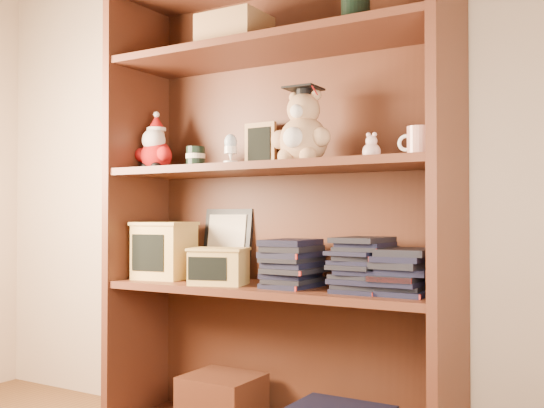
# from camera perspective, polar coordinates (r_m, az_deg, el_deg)

# --- Properties ---
(bookcase) EXTENTS (1.20, 0.35, 1.60)m
(bookcase) POSITION_cam_1_polar(r_m,az_deg,el_deg) (2.15, 0.63, -1.12)
(bookcase) COLOR #502617
(bookcase) RESTS_ON ground
(shelf_lower) EXTENTS (1.14, 0.33, 0.02)m
(shelf_lower) POSITION_cam_1_polar(r_m,az_deg,el_deg) (2.12, 0.00, -7.67)
(shelf_lower) COLOR #502617
(shelf_lower) RESTS_ON ground
(shelf_upper) EXTENTS (1.14, 0.33, 0.02)m
(shelf_upper) POSITION_cam_1_polar(r_m,az_deg,el_deg) (2.11, 0.00, 3.20)
(shelf_upper) COLOR #502617
(shelf_upper) RESTS_ON ground
(santa_plush) EXTENTS (0.16, 0.12, 0.23)m
(santa_plush) POSITION_cam_1_polar(r_m,az_deg,el_deg) (2.40, -10.42, 4.96)
(santa_plush) COLOR #A50F0F
(santa_plush) RESTS_ON shelf_upper
(teachers_tin) EXTENTS (0.07, 0.07, 0.08)m
(teachers_tin) POSITION_cam_1_polar(r_m,az_deg,el_deg) (2.29, -6.86, 4.17)
(teachers_tin) COLOR black
(teachers_tin) RESTS_ON shelf_upper
(chalkboard_plaque) EXTENTS (0.13, 0.07, 0.16)m
(chalkboard_plaque) POSITION_cam_1_polar(r_m,az_deg,el_deg) (2.27, -1.04, 5.20)
(chalkboard_plaque) COLOR #9E7547
(chalkboard_plaque) RESTS_ON shelf_upper
(egg_cup) EXTENTS (0.05, 0.05, 0.10)m
(egg_cup) POSITION_cam_1_polar(r_m,az_deg,el_deg) (2.11, -3.73, 5.02)
(egg_cup) COLOR white
(egg_cup) RESTS_ON shelf_upper
(grad_teddy_bear) EXTENTS (0.21, 0.18, 0.25)m
(grad_teddy_bear) POSITION_cam_1_polar(r_m,az_deg,el_deg) (2.05, 2.74, 6.35)
(grad_teddy_bear) COLOR tan
(grad_teddy_bear) RESTS_ON shelf_upper
(pink_figurine) EXTENTS (0.06, 0.06, 0.09)m
(pink_figurine) POSITION_cam_1_polar(r_m,az_deg,el_deg) (1.96, 8.91, 4.87)
(pink_figurine) COLOR beige
(pink_figurine) RESTS_ON shelf_upper
(teacher_mug) EXTENTS (0.10, 0.07, 0.09)m
(teacher_mug) POSITION_cam_1_polar(r_m,az_deg,el_deg) (1.91, 13.02, 5.42)
(teacher_mug) COLOR silver
(teacher_mug) RESTS_ON shelf_upper
(certificate_frame) EXTENTS (0.21, 0.05, 0.26)m
(certificate_frame) POSITION_cam_1_polar(r_m,az_deg,el_deg) (2.37, -4.04, -3.54)
(certificate_frame) COLOR black
(certificate_frame) RESTS_ON shelf_lower
(treats_box) EXTENTS (0.22, 0.22, 0.21)m
(treats_box) POSITION_cam_1_polar(r_m,az_deg,el_deg) (2.37, -9.61, -4.09)
(treats_box) COLOR tan
(treats_box) RESTS_ON shelf_lower
(pencils_box) EXTENTS (0.22, 0.18, 0.12)m
(pencils_box) POSITION_cam_1_polar(r_m,az_deg,el_deg) (2.15, -4.80, -5.55)
(pencils_box) COLOR tan
(pencils_box) RESTS_ON shelf_lower
(book_stack_left) EXTENTS (0.14, 0.20, 0.14)m
(book_stack_left) POSITION_cam_1_polar(r_m,az_deg,el_deg) (2.07, 1.94, -5.47)
(book_stack_left) COLOR black
(book_stack_left) RESTS_ON shelf_lower
(book_stack_mid) EXTENTS (0.14, 0.20, 0.19)m
(book_stack_mid) POSITION_cam_1_polar(r_m,az_deg,el_deg) (1.96, 8.13, -5.00)
(book_stack_mid) COLOR black
(book_stack_mid) RESTS_ON shelf_lower
(book_stack_right) EXTENTS (0.14, 0.20, 0.13)m
(book_stack_right) POSITION_cam_1_polar(r_m,az_deg,el_deg) (1.92, 11.81, -6.04)
(book_stack_right) COLOR black
(book_stack_right) RESTS_ON shelf_lower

